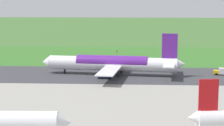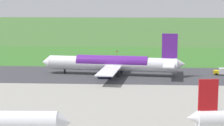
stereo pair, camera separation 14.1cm
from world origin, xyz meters
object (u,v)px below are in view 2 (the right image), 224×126
at_px(service_truck_fuel, 222,71).
at_px(traffic_cone_orange, 105,56).
at_px(no_stopping_sign, 117,53).
at_px(airliner_main, 113,63).

xyz_separation_m(service_truck_fuel, traffic_cone_orange, (47.01, -43.50, -1.13)).
height_order(no_stopping_sign, traffic_cone_orange, no_stopping_sign).
height_order(airliner_main, service_truck_fuel, airliner_main).
xyz_separation_m(service_truck_fuel, no_stopping_sign, (41.37, -47.18, 0.16)).
distance_m(airliner_main, no_stopping_sign, 49.19).
xyz_separation_m(no_stopping_sign, traffic_cone_orange, (5.64, 3.68, -1.29)).
bearing_deg(no_stopping_sign, service_truck_fuel, 131.25).
height_order(airliner_main, traffic_cone_orange, airliner_main).
relative_size(airliner_main, service_truck_fuel, 8.89).
relative_size(airliner_main, traffic_cone_orange, 98.43).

